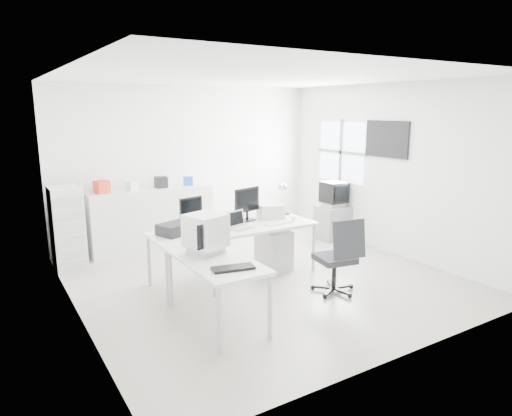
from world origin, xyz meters
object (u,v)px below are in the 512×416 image
tv_cabinet (333,223)px  laptop (241,221)px  lcd_monitor_large (247,205)px  crt_tv (334,194)px  inkjet_printer (175,229)px  filing_cabinet (67,228)px  crt_monitor (206,234)px  laser_printer (271,211)px  sideboard (152,219)px  drawer_pedestal (274,249)px  office_chair (335,255)px  side_desk (216,290)px  lcd_monitor_small (191,213)px  main_desk (235,253)px

tv_cabinet → laptop: bearing=-159.7°
lcd_monitor_large → crt_tv: bearing=0.2°
laptop → tv_cabinet: (2.50, 0.93, -0.55)m
inkjet_printer → filing_cabinet: 1.94m
lcd_monitor_large → crt_monitor: 1.63m
lcd_monitor_large → laser_printer: bearing=-18.8°
inkjet_printer → sideboard: (0.31, 1.90, -0.30)m
drawer_pedestal → office_chair: office_chair is taller
laser_printer → office_chair: bearing=-69.6°
side_desk → lcd_monitor_small: 1.51m
lcd_monitor_small → crt_tv: (3.10, 0.58, -0.13)m
inkjet_printer → filing_cabinet: bearing=105.1°
main_desk → drawer_pedestal: bearing=4.1°
laser_printer → office_chair: office_chair is taller
inkjet_printer → crt_monitor: size_ratio=0.93×
inkjet_printer → filing_cabinet: size_ratio=0.34×
lcd_monitor_large → office_chair: bearing=-84.2°
filing_cabinet → lcd_monitor_small: bearing=-45.6°
lcd_monitor_small → office_chair: 2.04m
lcd_monitor_small → tv_cabinet: bearing=-1.5°
side_desk → drawer_pedestal: bearing=36.6°
office_chair → crt_tv: 2.61m
main_desk → laptop: laptop is taller
laptop → lcd_monitor_small: bearing=134.0°
crt_monitor → crt_tv: bearing=9.5°
lcd_monitor_small → crt_tv: size_ratio=0.90×
lcd_monitor_small → office_chair: lcd_monitor_small is taller
lcd_monitor_large → laptop: 0.48m
main_desk → crt_monitor: crt_monitor is taller
laser_printer → tv_cabinet: size_ratio=0.60×
drawer_pedestal → filing_cabinet: 3.13m
inkjet_printer → drawer_pedestal: bearing=-21.6°
main_desk → lcd_monitor_small: lcd_monitor_small is taller
office_chair → main_desk: bearing=137.0°
main_desk → crt_tv: (2.55, 0.83, 0.47)m
laptop → crt_monitor: 1.18m
crt_monitor → lcd_monitor_small: bearing=58.0°
drawer_pedestal → tv_cabinet: 2.01m
filing_cabinet → side_desk: bearing=-68.4°
lcd_monitor_large → filing_cabinet: (-2.30, 1.43, -0.36)m
laser_printer → sideboard: size_ratio=0.17×
drawer_pedestal → inkjet_printer: inkjet_printer is taller
tv_cabinet → lcd_monitor_large: bearing=-165.3°
drawer_pedestal → inkjet_printer: bearing=178.2°
drawer_pedestal → laptop: bearing=-167.0°
drawer_pedestal → laptop: 0.87m
drawer_pedestal → lcd_monitor_small: size_ratio=1.33×
crt_tv → tv_cabinet: bearing=0.0°
crt_monitor → side_desk: bearing=-106.8°
lcd_monitor_large → filing_cabinet: size_ratio=0.39×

